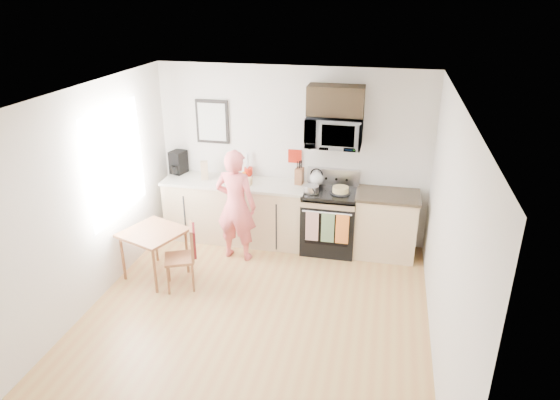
% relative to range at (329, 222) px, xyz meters
% --- Properties ---
extents(floor, '(4.60, 4.60, 0.00)m').
position_rel_range_xyz_m(floor, '(-0.63, -1.98, -0.44)').
color(floor, '#AE7743').
rests_on(floor, ground).
extents(back_wall, '(4.00, 0.04, 2.60)m').
position_rel_range_xyz_m(back_wall, '(-0.63, 0.32, 0.86)').
color(back_wall, silver).
rests_on(back_wall, floor).
extents(front_wall, '(4.00, 0.04, 2.60)m').
position_rel_range_xyz_m(front_wall, '(-0.63, -4.28, 0.86)').
color(front_wall, silver).
rests_on(front_wall, floor).
extents(left_wall, '(0.04, 4.60, 2.60)m').
position_rel_range_xyz_m(left_wall, '(-2.63, -1.98, 0.86)').
color(left_wall, silver).
rests_on(left_wall, floor).
extents(right_wall, '(0.04, 4.60, 2.60)m').
position_rel_range_xyz_m(right_wall, '(1.37, -1.98, 0.86)').
color(right_wall, silver).
rests_on(right_wall, floor).
extents(ceiling, '(4.00, 4.60, 0.04)m').
position_rel_range_xyz_m(ceiling, '(-0.63, -1.98, 2.16)').
color(ceiling, silver).
rests_on(ceiling, back_wall).
extents(window, '(0.06, 1.40, 1.50)m').
position_rel_range_xyz_m(window, '(-2.59, -1.18, 1.11)').
color(window, silver).
rests_on(window, left_wall).
extents(cabinet_left, '(2.10, 0.60, 0.90)m').
position_rel_range_xyz_m(cabinet_left, '(-1.43, 0.02, 0.01)').
color(cabinet_left, '#D6AF89').
rests_on(cabinet_left, floor).
extents(countertop_left, '(2.14, 0.64, 0.04)m').
position_rel_range_xyz_m(countertop_left, '(-1.43, 0.02, 0.48)').
color(countertop_left, beige).
rests_on(countertop_left, cabinet_left).
extents(cabinet_right, '(0.84, 0.60, 0.90)m').
position_rel_range_xyz_m(cabinet_right, '(0.80, 0.02, 0.01)').
color(cabinet_right, '#D6AF89').
rests_on(cabinet_right, floor).
extents(countertop_right, '(0.88, 0.64, 0.04)m').
position_rel_range_xyz_m(countertop_right, '(0.80, 0.02, 0.48)').
color(countertop_right, black).
rests_on(countertop_right, cabinet_right).
extents(range, '(0.76, 0.70, 1.16)m').
position_rel_range_xyz_m(range, '(0.00, 0.00, 0.00)').
color(range, black).
rests_on(range, floor).
extents(microwave, '(0.76, 0.51, 0.42)m').
position_rel_range_xyz_m(microwave, '(-0.00, 0.10, 1.32)').
color(microwave, '#B5B4B9').
rests_on(microwave, back_wall).
extents(upper_cabinet, '(0.76, 0.35, 0.40)m').
position_rel_range_xyz_m(upper_cabinet, '(-0.00, 0.15, 1.74)').
color(upper_cabinet, black).
rests_on(upper_cabinet, back_wall).
extents(wall_art, '(0.50, 0.04, 0.65)m').
position_rel_range_xyz_m(wall_art, '(-1.83, 0.30, 1.31)').
color(wall_art, black).
rests_on(wall_art, back_wall).
extents(wall_trivet, '(0.20, 0.02, 0.20)m').
position_rel_range_xyz_m(wall_trivet, '(-0.58, 0.31, 0.86)').
color(wall_trivet, '#A61C0E').
rests_on(wall_trivet, back_wall).
extents(person, '(0.62, 0.45, 1.61)m').
position_rel_range_xyz_m(person, '(-1.25, -0.53, 0.37)').
color(person, '#DF3D3D').
rests_on(person, floor).
extents(dining_table, '(0.79, 0.79, 0.66)m').
position_rel_range_xyz_m(dining_table, '(-2.15, -1.25, 0.15)').
color(dining_table, brown).
rests_on(dining_table, floor).
extents(chair, '(0.50, 0.48, 0.86)m').
position_rel_range_xyz_m(chair, '(-1.62, -1.39, 0.12)').
color(chair, brown).
rests_on(chair, floor).
extents(knife_block, '(0.12, 0.16, 0.24)m').
position_rel_range_xyz_m(knife_block, '(-0.48, 0.15, 0.62)').
color(knife_block, brown).
rests_on(knife_block, countertop_left).
extents(utensil_crock, '(0.13, 0.13, 0.38)m').
position_rel_range_xyz_m(utensil_crock, '(-1.27, 0.23, 0.66)').
color(utensil_crock, '#A61C0E').
rests_on(utensil_crock, countertop_left).
extents(fruit_bowl, '(0.30, 0.30, 0.11)m').
position_rel_range_xyz_m(fruit_bowl, '(-1.32, 0.19, 0.55)').
color(fruit_bowl, white).
rests_on(fruit_bowl, countertop_left).
extents(milk_carton, '(0.13, 0.13, 0.27)m').
position_rel_range_xyz_m(milk_carton, '(-1.90, 0.03, 0.64)').
color(milk_carton, tan).
rests_on(milk_carton, countertop_left).
extents(coffee_maker, '(0.25, 0.31, 0.35)m').
position_rel_range_xyz_m(coffee_maker, '(-2.38, 0.19, 0.67)').
color(coffee_maker, black).
rests_on(coffee_maker, countertop_left).
extents(bread_bag, '(0.29, 0.15, 0.10)m').
position_rel_range_xyz_m(bread_bag, '(-1.29, -0.07, 0.56)').
color(bread_bag, tan).
rests_on(bread_bag, countertop_left).
extents(cake, '(0.28, 0.28, 0.09)m').
position_rel_range_xyz_m(cake, '(0.14, -0.05, 0.53)').
color(cake, black).
rests_on(cake, range).
extents(kettle, '(0.21, 0.21, 0.26)m').
position_rel_range_xyz_m(kettle, '(-0.23, 0.17, 0.60)').
color(kettle, white).
rests_on(kettle, range).
extents(pot, '(0.21, 0.35, 0.10)m').
position_rel_range_xyz_m(pot, '(-0.26, -0.13, 0.54)').
color(pot, '#B5B4B9').
rests_on(pot, range).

